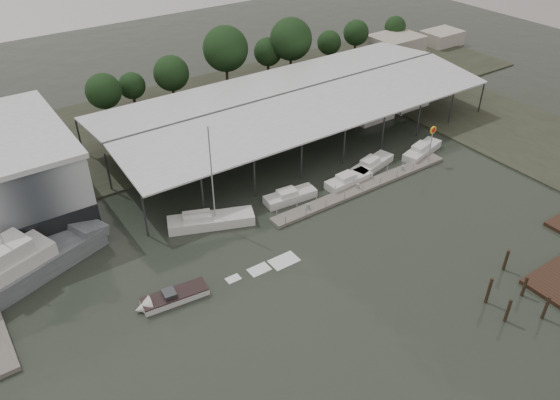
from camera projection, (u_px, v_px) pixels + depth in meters
ground at (320, 275)px, 56.72m from camera, size 200.00×200.00×0.00m
land_strip_far at (154, 127)px, 85.33m from camera, size 140.00×30.00×0.30m
land_strip_east at (508, 129)px, 84.73m from camera, size 20.00×60.00×0.30m
covered_boat_shed at (295, 95)px, 80.44m from camera, size 58.24×24.00×6.96m
floating_dock at (363, 187)px, 70.51m from camera, size 28.00×2.00×1.40m
shell_fuel_sign at (432, 137)px, 74.09m from camera, size 1.10×0.18×5.55m
distant_commercial_buildings at (410, 43)px, 114.06m from camera, size 22.00×8.00×4.00m
grey_trawler at (24, 265)px, 55.62m from camera, size 18.56×10.43×8.84m
white_sailboat at (210, 221)px, 63.66m from camera, size 10.27×6.13×12.96m
speedboat_underway at (169, 299)px, 53.33m from camera, size 18.22×3.98×2.00m
moored_cruiser_0 at (290, 196)px, 68.01m from camera, size 6.88×2.81×1.70m
moored_cruiser_1 at (348, 180)px, 71.17m from camera, size 6.76×2.50×1.70m
moored_cruiser_2 at (372, 164)px, 74.54m from camera, size 7.63×3.82×1.70m
moored_cruiser_3 at (422, 150)px, 77.89m from camera, size 7.81×4.00×1.70m
mooring_pilings at (524, 298)px, 52.38m from camera, size 6.41×9.70×3.71m
horizon_tree_line at (253, 51)px, 95.99m from camera, size 68.35×9.35×11.65m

